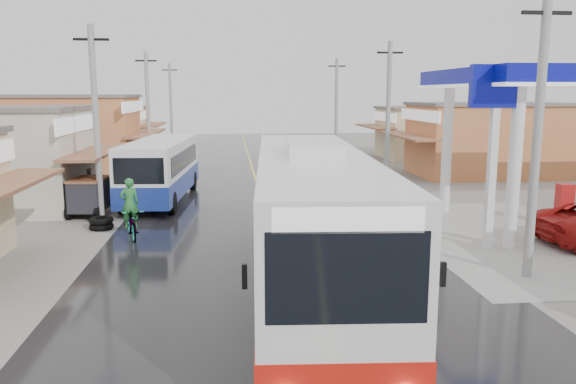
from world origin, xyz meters
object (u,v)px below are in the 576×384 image
(tyre_stack, at_px, (101,223))
(tricycle_near, at_px, (89,195))
(cyclist, at_px, (131,219))
(tricycle_far, at_px, (69,185))
(second_bus, at_px, (161,169))
(coach_bus, at_px, (312,222))

(tyre_stack, bearing_deg, tricycle_near, 112.13)
(cyclist, xyz_separation_m, tricycle_near, (-2.44, 4.04, 0.21))
(tricycle_far, bearing_deg, cyclist, -43.45)
(tricycle_far, height_order, tyre_stack, tricycle_far)
(second_bus, xyz_separation_m, tricycle_far, (-4.33, -0.35, -0.68))
(coach_bus, xyz_separation_m, tricycle_far, (-9.83, 13.42, -1.03))
(tricycle_far, bearing_deg, tyre_stack, -47.70)
(coach_bus, distance_m, tyre_stack, 10.89)
(coach_bus, bearing_deg, tyre_stack, 135.59)
(second_bus, bearing_deg, tricycle_near, -124.70)
(second_bus, relative_size, tricycle_far, 3.79)
(cyclist, relative_size, tricycle_near, 0.98)
(second_bus, height_order, cyclist, second_bus)
(second_bus, bearing_deg, cyclist, -87.26)
(tyre_stack, bearing_deg, cyclist, -47.40)
(cyclist, bearing_deg, tricycle_near, 104.64)
(cyclist, bearing_deg, second_bus, 71.64)
(coach_bus, xyz_separation_m, second_bus, (-5.50, 13.77, -0.35))
(cyclist, bearing_deg, coach_bus, -64.91)
(second_bus, xyz_separation_m, tricycle_near, (-2.68, -3.27, -0.65))
(tricycle_near, bearing_deg, tyre_stack, -61.90)
(coach_bus, xyz_separation_m, tyre_stack, (-7.17, 8.01, -1.72))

